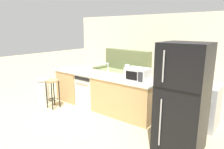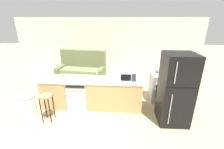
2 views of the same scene
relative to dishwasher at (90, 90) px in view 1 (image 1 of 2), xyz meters
The scene contains 14 objects.
ground_plane 0.49m from the dishwasher, ahead, with size 24.00×24.00×0.00m, color tan.
wall_back 4.33m from the dishwasher, 82.54° to the left, with size 10.00×0.06×2.60m.
kitchen_counter 0.49m from the dishwasher, ahead, with size 2.94×0.66×0.90m.
dishwasher is the anchor object (origin of this frame).
stove_range 2.66m from the dishwasher, 11.91° to the left, with size 0.76×0.68×0.90m.
refrigerator 2.70m from the dishwasher, 11.93° to the right, with size 0.72×0.73×1.80m.
microwave 1.56m from the dishwasher, ahead, with size 0.50×0.37×0.28m.
sink_faucet 0.83m from the dishwasher, ahead, with size 0.07×0.18×0.30m.
paper_towel_roll 1.21m from the dishwasher, 11.14° to the left, with size 0.14×0.14×0.28m.
soap_bottle 0.69m from the dishwasher, 21.39° to the right, with size 0.06×0.06×0.18m.
kettle 2.59m from the dishwasher, 15.58° to the left, with size 0.21×0.17×0.19m.
bar_stool 0.97m from the dishwasher, 130.29° to the right, with size 0.32×0.32×0.74m.
trash_bin 1.32m from the dishwasher, 147.90° to the right, with size 0.35×0.35×0.74m.
couch 2.18m from the dishwasher, 101.55° to the left, with size 2.10×1.15×1.27m.
Camera 1 is at (3.32, -3.67, 2.00)m, focal length 32.00 mm.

